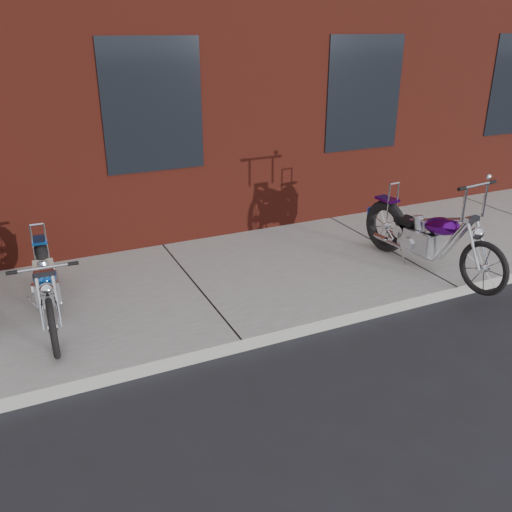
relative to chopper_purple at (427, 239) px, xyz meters
name	(u,v)px	position (x,y,z in m)	size (l,w,h in m)	color
ground	(242,352)	(-2.99, -0.64, -0.58)	(120.00, 120.00, 0.00)	black
sidewalk	(195,289)	(-2.99, 0.86, -0.51)	(22.00, 3.00, 0.15)	gray
chopper_purple	(427,239)	(0.00, 0.00, 0.00)	(0.58, 2.39, 1.34)	black
chopper_blue	(47,288)	(-4.76, 0.69, -0.05)	(0.52, 2.15, 0.93)	black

